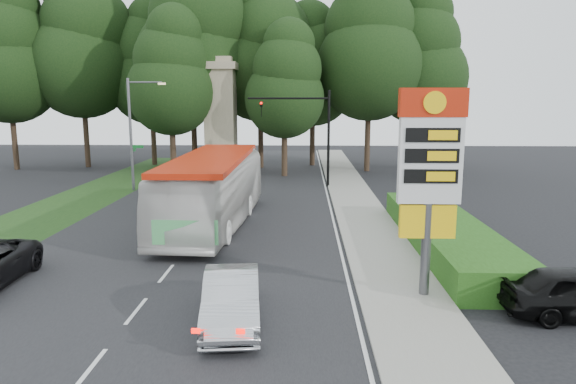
{
  "coord_description": "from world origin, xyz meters",
  "views": [
    {
      "loc": [
        5.18,
        -14.36,
        6.48
      ],
      "look_at": [
        4.44,
        9.44,
        2.2
      ],
      "focal_mm": 32.0,
      "sensor_mm": 36.0,
      "label": 1
    }
  ],
  "objects_px": {
    "streetlight_signs": "(133,129)",
    "transit_bus": "(213,191)",
    "traffic_signal_mast": "(311,125)",
    "gas_station_pylon": "(430,165)",
    "sedan_silver": "(231,298)",
    "monument": "(221,116)"
  },
  "relations": [
    {
      "from": "streetlight_signs",
      "to": "sedan_silver",
      "type": "relative_size",
      "value": 1.75
    },
    {
      "from": "gas_station_pylon",
      "to": "monument",
      "type": "distance_m",
      "value": 30.17
    },
    {
      "from": "traffic_signal_mast",
      "to": "streetlight_signs",
      "type": "height_order",
      "value": "streetlight_signs"
    },
    {
      "from": "sedan_silver",
      "to": "gas_station_pylon",
      "type": "bearing_deg",
      "value": 13.06
    },
    {
      "from": "monument",
      "to": "sedan_silver",
      "type": "relative_size",
      "value": 2.2
    },
    {
      "from": "gas_station_pylon",
      "to": "monument",
      "type": "relative_size",
      "value": 0.68
    },
    {
      "from": "streetlight_signs",
      "to": "transit_bus",
      "type": "height_order",
      "value": "streetlight_signs"
    },
    {
      "from": "gas_station_pylon",
      "to": "sedan_silver",
      "type": "relative_size",
      "value": 1.5
    },
    {
      "from": "streetlight_signs",
      "to": "transit_bus",
      "type": "bearing_deg",
      "value": -54.28
    },
    {
      "from": "gas_station_pylon",
      "to": "sedan_silver",
      "type": "xyz_separation_m",
      "value": [
        -6.12,
        -2.18,
        -3.7
      ]
    },
    {
      "from": "gas_station_pylon",
      "to": "sedan_silver",
      "type": "distance_m",
      "value": 7.48
    },
    {
      "from": "transit_bus",
      "to": "sedan_silver",
      "type": "height_order",
      "value": "transit_bus"
    },
    {
      "from": "gas_station_pylon",
      "to": "traffic_signal_mast",
      "type": "bearing_deg",
      "value": 99.09
    },
    {
      "from": "streetlight_signs",
      "to": "transit_bus",
      "type": "xyz_separation_m",
      "value": [
        7.49,
        -10.41,
        -2.6
      ]
    },
    {
      "from": "sedan_silver",
      "to": "transit_bus",
      "type": "bearing_deg",
      "value": 95.79
    },
    {
      "from": "streetlight_signs",
      "to": "monument",
      "type": "bearing_deg",
      "value": 58.03
    },
    {
      "from": "traffic_signal_mast",
      "to": "monument",
      "type": "height_order",
      "value": "monument"
    },
    {
      "from": "streetlight_signs",
      "to": "sedan_silver",
      "type": "height_order",
      "value": "streetlight_signs"
    },
    {
      "from": "gas_station_pylon",
      "to": "monument",
      "type": "height_order",
      "value": "monument"
    },
    {
      "from": "traffic_signal_mast",
      "to": "streetlight_signs",
      "type": "xyz_separation_m",
      "value": [
        -12.67,
        -1.99,
        -0.23
      ]
    },
    {
      "from": "monument",
      "to": "streetlight_signs",
      "type": "bearing_deg",
      "value": -121.97
    },
    {
      "from": "sedan_silver",
      "to": "monument",
      "type": "bearing_deg",
      "value": 93.01
    }
  ]
}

